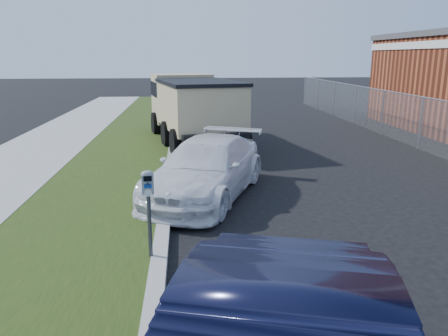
{
  "coord_description": "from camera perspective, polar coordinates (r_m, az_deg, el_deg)",
  "views": [
    {
      "loc": [
        -2.15,
        -7.36,
        3.15
      ],
      "look_at": [
        -1.4,
        1.0,
        1.0
      ],
      "focal_mm": 35.0,
      "sensor_mm": 36.0,
      "label": 1
    }
  ],
  "objects": [
    {
      "name": "dump_truck",
      "position": [
        16.35,
        -4.15,
        8.13
      ],
      "size": [
        3.57,
        6.6,
        2.46
      ],
      "rotation": [
        0.0,
        0.0,
        0.21
      ],
      "color": "black",
      "rests_on": "ground"
    },
    {
      "name": "white_wagon",
      "position": [
        10.09,
        -2.21,
        0.08
      ],
      "size": [
        3.47,
        4.92,
        1.32
      ],
      "primitive_type": "imported",
      "rotation": [
        0.0,
        0.0,
        -0.4
      ],
      "color": "white",
      "rests_on": "ground"
    },
    {
      "name": "streetside",
      "position": [
        10.43,
        -24.05,
        -4.12
      ],
      "size": [
        6.12,
        50.0,
        0.15
      ],
      "color": "gray",
      "rests_on": "ground"
    },
    {
      "name": "ground",
      "position": [
        8.29,
        10.42,
        -8.22
      ],
      "size": [
        120.0,
        120.0,
        0.0
      ],
      "primitive_type": "plane",
      "color": "black",
      "rests_on": "ground"
    },
    {
      "name": "chainlink_fence",
      "position": [
        16.62,
        24.44,
        6.57
      ],
      "size": [
        0.06,
        30.06,
        30.0
      ],
      "color": "slate",
      "rests_on": "ground"
    },
    {
      "name": "parking_meter",
      "position": [
        6.65,
        -9.87,
        -3.52
      ],
      "size": [
        0.2,
        0.15,
        1.38
      ],
      "rotation": [
        0.0,
        0.0,
        0.1
      ],
      "color": "#3F4247",
      "rests_on": "ground"
    }
  ]
}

